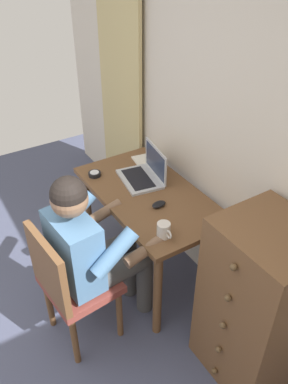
{
  "coord_description": "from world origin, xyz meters",
  "views": [
    {
      "loc": [
        1.38,
        0.64,
        2.27
      ],
      "look_at": [
        -0.36,
        1.72,
        0.83
      ],
      "focal_mm": 36.83,
      "sensor_mm": 36.0,
      "label": 1
    }
  ],
  "objects": [
    {
      "name": "dresser",
      "position": [
        0.52,
        1.91,
        0.53
      ],
      "size": [
        0.51,
        0.5,
        1.07
      ],
      "color": "brown",
      "rests_on": "ground_plane"
    },
    {
      "name": "laptop",
      "position": [
        -0.61,
        1.89,
        0.78
      ],
      "size": [
        0.38,
        0.3,
        0.24
      ],
      "color": "#B7BABF",
      "rests_on": "desk"
    },
    {
      "name": "desk_clock",
      "position": [
        -0.84,
        1.6,
        0.75
      ],
      "size": [
        0.09,
        0.09,
        0.03
      ],
      "color": "black",
      "rests_on": "desk"
    },
    {
      "name": "chair",
      "position": [
        -0.2,
        1.1,
        0.5
      ],
      "size": [
        0.46,
        0.44,
        0.89
      ],
      "color": "brown",
      "rests_on": "ground_plane"
    },
    {
      "name": "wall_back",
      "position": [
        0.0,
        2.2,
        1.25
      ],
      "size": [
        4.8,
        0.05,
        2.5
      ],
      "primitive_type": "cube",
      "color": "beige",
      "rests_on": "ground_plane"
    },
    {
      "name": "curtain_panel",
      "position": [
        -1.39,
        2.13,
        1.11
      ],
      "size": [
        0.65,
        0.03,
        2.22
      ],
      "primitive_type": "cube",
      "color": "#CCB77A",
      "rests_on": "ground_plane"
    },
    {
      "name": "person_seated",
      "position": [
        -0.22,
        1.29,
        0.68
      ],
      "size": [
        0.56,
        0.61,
        1.21
      ],
      "color": "#4C4C4C",
      "rests_on": "ground_plane"
    },
    {
      "name": "notebook_pad",
      "position": [
        -0.81,
        2.01,
        0.74
      ],
      "size": [
        0.23,
        0.18,
        0.01
      ],
      "primitive_type": "cube",
      "rotation": [
        0.0,
        0.0,
        -0.16
      ],
      "color": "silver",
      "rests_on": "desk"
    },
    {
      "name": "desk",
      "position": [
        -0.46,
        1.82,
        0.62
      ],
      "size": [
        1.12,
        0.62,
        0.73
      ],
      "color": "brown",
      "rests_on": "ground_plane"
    },
    {
      "name": "computer_mouse",
      "position": [
        -0.29,
        1.79,
        0.75
      ],
      "size": [
        0.07,
        0.1,
        0.03
      ],
      "primitive_type": "ellipsoid",
      "rotation": [
        0.0,
        0.0,
        0.07
      ],
      "color": "black",
      "rests_on": "desk"
    },
    {
      "name": "coffee_mug",
      "position": [
        -0.03,
        1.65,
        0.78
      ],
      "size": [
        0.12,
        0.08,
        0.09
      ],
      "color": "silver",
      "rests_on": "desk"
    }
  ]
}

